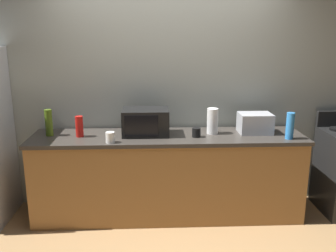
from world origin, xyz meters
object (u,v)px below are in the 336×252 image
Objects in this scene: bottle_hot_sauce at (79,126)px; mug_black at (196,132)px; mug_white at (110,137)px; paper_towel_roll at (213,121)px; microwave at (146,122)px; bottle_olive_oil at (49,123)px; toaster_oven at (255,123)px; bottle_spray_cleaner at (290,126)px.

bottle_hot_sauce reaches higher than mug_black.
paper_towel_roll is at bearing 15.23° from mug_white.
microwave is 4.56× the size of mug_white.
mug_white is (0.34, -0.23, -0.05)m from bottle_hot_sauce.
bottle_hot_sauce is 0.33m from bottle_olive_oil.
bottle_olive_oil reaches higher than paper_towel_roll.
microwave is 0.70m from paper_towel_roll.
paper_towel_roll is (-0.46, -0.01, 0.03)m from toaster_oven.
toaster_oven is at bearing 2.13° from bottle_hot_sauce.
paper_towel_roll reaches higher than toaster_oven.
bottle_spray_cleaner is 1.25× the size of bottle_hot_sauce.
microwave is 5.04× the size of mug_black.
bottle_hot_sauce is (-1.38, -0.06, -0.03)m from paper_towel_roll.
bottle_hot_sauce is at bearing 176.87° from mug_black.
bottle_spray_cleaner is 0.98× the size of bottle_olive_oil.
mug_white is (-0.34, -0.28, -0.08)m from microwave.
bottle_hot_sauce reaches higher than toaster_oven.
paper_towel_roll reaches higher than mug_white.
bottle_spray_cleaner is at bearing -4.71° from bottle_hot_sauce.
bottle_hot_sauce is at bearing 146.07° from mug_white.
microwave reaches higher than bottle_spray_cleaner.
toaster_oven is 3.57× the size of mug_black.
paper_towel_roll is 0.24m from mug_black.
bottle_olive_oil is at bearing 156.90° from mug_white.
bottle_spray_cleaner reaches higher than mug_black.
microwave is 0.68m from bottle_hot_sauce.
paper_towel_roll is 0.98× the size of bottle_olive_oil.
microwave and paper_towel_roll have the same top height.
toaster_oven is 0.46m from paper_towel_roll.
toaster_oven reaches higher than mug_black.
mug_black is (-0.64, -0.13, -0.06)m from toaster_oven.
mug_black is at bearing 173.26° from bottle_spray_cleaner.
toaster_oven is 2.15m from bottle_olive_oil.
microwave is 1.16m from toaster_oven.
bottle_olive_oil reaches higher than mug_black.
toaster_oven is 1.58× the size of bottle_hot_sauce.
bottle_hot_sauce is at bearing 175.29° from bottle_spray_cleaner.
bottle_spray_cleaner is 2.13m from bottle_hot_sauce.
microwave is at bearing 166.82° from mug_black.
mug_black is at bearing -146.08° from paper_towel_roll.
bottle_spray_cleaner is at bearing -9.08° from microwave.
microwave is at bearing -179.40° from toaster_oven.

